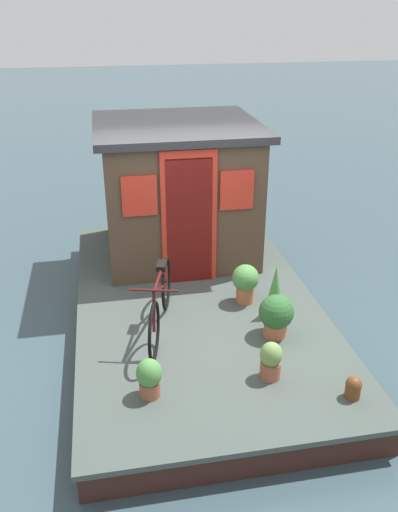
{
  "coord_description": "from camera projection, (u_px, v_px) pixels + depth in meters",
  "views": [
    {
      "loc": [
        -5.8,
        1.04,
        3.83
      ],
      "look_at": [
        -0.2,
        0.0,
        1.08
      ],
      "focal_mm": 37.45,
      "sensor_mm": 36.0,
      "label": 1
    }
  ],
  "objects": [
    {
      "name": "ground_plane",
      "position": [
        196.0,
        324.0,
        6.97
      ],
      "size": [
        60.0,
        60.0,
        0.0
      ],
      "primitive_type": "plane",
      "color": "#384C54"
    },
    {
      "name": "houseboat_deck",
      "position": [
        196.0,
        311.0,
        6.89
      ],
      "size": [
        5.19,
        2.98,
        0.38
      ],
      "color": "#424C47",
      "rests_on": "ground_plane"
    },
    {
      "name": "houseboat_cabin",
      "position": [
        178.0,
        189.0,
        7.69
      ],
      "size": [
        2.16,
        2.27,
        1.92
      ],
      "color": "#4C3828",
      "rests_on": "houseboat_deck"
    },
    {
      "name": "bicycle",
      "position": [
        161.0,
        303.0,
        6.0
      ],
      "size": [
        1.65,
        0.58,
        0.78
      ],
      "color": "black",
      "rests_on": "houseboat_deck"
    },
    {
      "name": "potted_plant_mint",
      "position": [
        275.0,
        293.0,
        6.31
      ],
      "size": [
        0.18,
        0.18,
        0.67
      ],
      "color": "#B2603D",
      "rests_on": "houseboat_deck"
    },
    {
      "name": "potted_plant_thyme",
      "position": [
        245.0,
        281.0,
        6.61
      ],
      "size": [
        0.33,
        0.33,
        0.51
      ],
      "color": "#B2603D",
      "rests_on": "houseboat_deck"
    },
    {
      "name": "potted_plant_ivy",
      "position": [
        271.0,
        360.0,
        5.31
      ],
      "size": [
        0.22,
        0.22,
        0.41
      ],
      "color": "#935138",
      "rests_on": "houseboat_deck"
    },
    {
      "name": "potted_plant_geranium",
      "position": [
        149.0,
        377.0,
        5.06
      ],
      "size": [
        0.25,
        0.25,
        0.41
      ],
      "color": "#935138",
      "rests_on": "houseboat_deck"
    },
    {
      "name": "potted_plant_sage",
      "position": [
        276.0,
        314.0,
        5.96
      ],
      "size": [
        0.39,
        0.39,
        0.5
      ],
      "color": "#B2603D",
      "rests_on": "houseboat_deck"
    },
    {
      "name": "mooring_bollard",
      "position": [
        353.0,
        387.0,
        5.07
      ],
      "size": [
        0.16,
        0.16,
        0.23
      ],
      "color": "brown",
      "rests_on": "houseboat_deck"
    }
  ]
}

